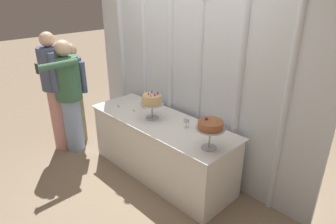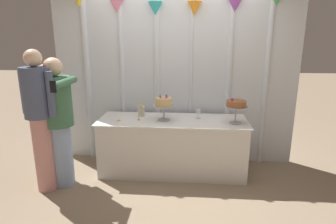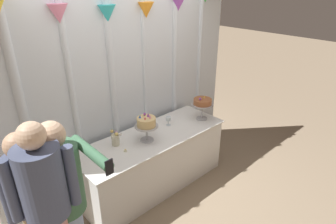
% 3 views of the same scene
% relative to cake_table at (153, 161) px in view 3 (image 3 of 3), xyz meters
% --- Properties ---
extents(ground_plane, '(24.00, 24.00, 0.00)m').
position_rel_cake_table_xyz_m(ground_plane, '(0.00, -0.10, -0.38)').
color(ground_plane, gray).
extents(draped_curtain, '(3.54, 0.20, 2.73)m').
position_rel_cake_table_xyz_m(draped_curtain, '(-0.03, 0.44, 1.05)').
color(draped_curtain, silver).
rests_on(draped_curtain, ground_plane).
extents(cake_table, '(2.03, 0.72, 0.77)m').
position_rel_cake_table_xyz_m(cake_table, '(0.00, 0.00, 0.00)').
color(cake_table, white).
rests_on(cake_table, ground_plane).
extents(cake_display_nearleft, '(0.29, 0.29, 0.36)m').
position_rel_cake_table_xyz_m(cake_display_nearleft, '(-0.12, -0.03, 0.62)').
color(cake_display_nearleft, '#B2B2B7').
rests_on(cake_display_nearleft, cake_table).
extents(cake_display_nearright, '(0.30, 0.30, 0.34)m').
position_rel_cake_table_xyz_m(cake_display_nearright, '(0.83, -0.10, 0.63)').
color(cake_display_nearright, '#B2B2B7').
rests_on(cake_display_nearright, cake_table).
extents(wine_glass, '(0.07, 0.07, 0.13)m').
position_rel_cake_table_xyz_m(wine_glass, '(0.35, 0.08, 0.47)').
color(wine_glass, silver).
rests_on(wine_glass, cake_table).
extents(flower_vase, '(0.11, 0.11, 0.21)m').
position_rel_cake_table_xyz_m(flower_vase, '(-0.46, 0.13, 0.47)').
color(flower_vase, beige).
rests_on(flower_vase, cake_table).
extents(tealight_far_left, '(0.05, 0.05, 0.03)m').
position_rel_cake_table_xyz_m(tealight_far_left, '(-0.72, -0.12, 0.39)').
color(tealight_far_left, beige).
rests_on(tealight_far_left, cake_table).
extents(tealight_near_left, '(0.04, 0.04, 0.03)m').
position_rel_cake_table_xyz_m(tealight_near_left, '(-0.46, -0.06, 0.39)').
color(tealight_near_left, beige).
rests_on(tealight_near_left, cake_table).
extents(guest_man_dark_suit, '(0.44, 0.39, 1.54)m').
position_rel_cake_table_xyz_m(guest_man_dark_suit, '(-1.57, -0.30, 0.47)').
color(guest_man_dark_suit, '#9E8966').
rests_on(guest_man_dark_suit, ground_plane).
extents(guest_girl_blue_dress, '(0.50, 0.69, 1.63)m').
position_rel_cake_table_xyz_m(guest_girl_blue_dress, '(-1.38, -0.49, 0.51)').
color(guest_girl_blue_dress, '#93ADD6').
rests_on(guest_girl_blue_dress, ground_plane).
extents(guest_man_pink_jacket, '(0.48, 0.42, 1.73)m').
position_rel_cake_table_xyz_m(guest_man_pink_jacket, '(-1.54, -0.61, 0.57)').
color(guest_man_pink_jacket, '#D6938E').
rests_on(guest_man_pink_jacket, ground_plane).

